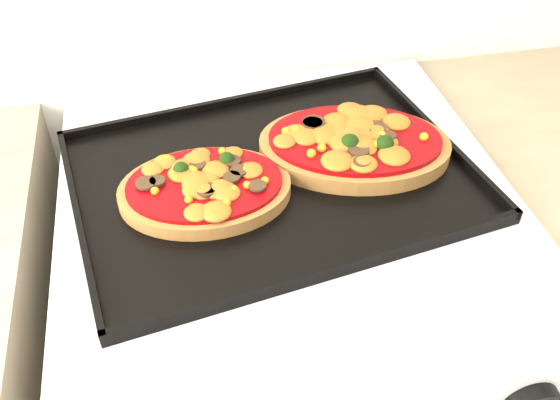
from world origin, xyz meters
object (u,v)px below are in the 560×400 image
object	(u,v)px
stove	(285,380)
pizza_right	(355,143)
pizza_left	(205,187)
baking_tray	(272,175)

from	to	relation	value
stove	pizza_right	distance (m)	0.50
pizza_right	pizza_left	bearing A→B (deg)	-167.68
stove	pizza_left	xyz separation A→B (m)	(-0.11, -0.01, 0.48)
stove	pizza_left	world-z (taller)	pizza_left
baking_tray	stove	bearing A→B (deg)	-56.60
stove	baking_tray	bearing A→B (deg)	132.41
pizza_left	pizza_right	distance (m)	0.22
pizza_right	stove	bearing A→B (deg)	-158.50
pizza_left	baking_tray	bearing A→B (deg)	14.61
stove	baking_tray	world-z (taller)	baking_tray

